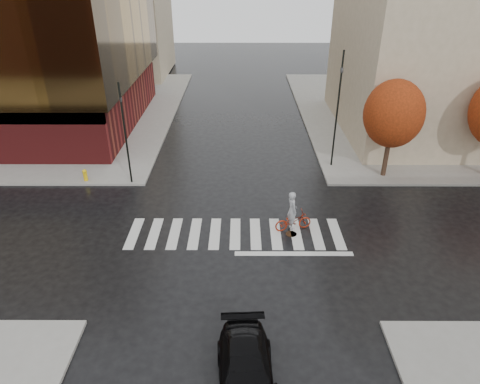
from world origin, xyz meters
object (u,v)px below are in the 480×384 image
(cyclist, at_px, (293,217))
(traffic_light_nw, at_px, (125,129))
(fire_hydrant, at_px, (85,174))
(traffic_light_ne, at_px, (338,102))
(sedan, at_px, (246,378))

(cyclist, relative_size, traffic_light_nw, 0.35)
(cyclist, height_order, fire_hydrant, cyclist)
(traffic_light_ne, xyz_separation_m, fire_hydrant, (-16.76, -2.50, -4.16))
(cyclist, bearing_deg, traffic_light_ne, -38.49)
(cyclist, xyz_separation_m, traffic_light_nw, (-10.04, 5.38, 3.04))
(sedan, height_order, traffic_light_nw, traffic_light_nw)
(sedan, relative_size, cyclist, 2.08)
(cyclist, distance_m, fire_hydrant, 14.26)
(fire_hydrant, bearing_deg, cyclist, -23.03)
(sedan, bearing_deg, cyclist, 72.49)
(fire_hydrant, bearing_deg, sedan, -56.14)
(traffic_light_nw, bearing_deg, cyclist, 41.67)
(sedan, xyz_separation_m, fire_hydrant, (-10.50, 15.65, -0.11))
(cyclist, distance_m, traffic_light_nw, 11.79)
(cyclist, relative_size, traffic_light_ne, 0.29)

